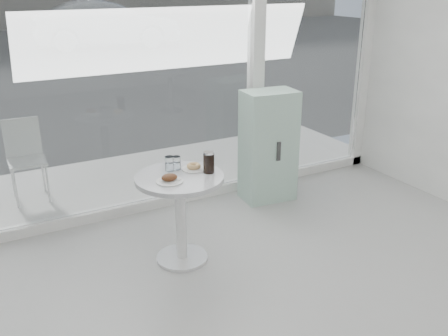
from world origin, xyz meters
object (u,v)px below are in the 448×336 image
water_tumbler_a (170,165)px  water_tumbler_b (176,164)px  mint_cabinet (268,146)px  plate_donut (194,167)px  car_silver (106,24)px  main_table (180,201)px  patio_chair (25,154)px  plate_fritter (170,179)px  cola_glass (209,163)px

water_tumbler_a → water_tumbler_b: size_ratio=1.08×
mint_cabinet → plate_donut: mint_cabinet is taller
mint_cabinet → water_tumbler_b: mint_cabinet is taller
car_silver → water_tumbler_a: car_silver is taller
main_table → water_tumbler_a: size_ratio=6.26×
water_tumbler_a → water_tumbler_b: water_tumbler_a is taller
patio_chair → mint_cabinet: bearing=-25.0°
plate_fritter → water_tumbler_b: size_ratio=1.86×
water_tumbler_a → water_tumbler_b: bearing=-0.6°
car_silver → plate_donut: size_ratio=23.88×
plate_fritter → water_tumbler_b: 0.27m
plate_fritter → water_tumbler_b: bearing=55.3°
mint_cabinet → plate_fritter: (-1.46, -0.81, 0.20)m
main_table → mint_cabinet: mint_cabinet is taller
patio_chair → cola_glass: (1.18, -1.92, 0.32)m
main_table → plate_donut: 0.30m
water_tumbler_b → cola_glass: cola_glass is taller
car_silver → water_tumbler_b: 14.00m
plate_donut → plate_fritter: bearing=-151.3°
patio_chair → car_silver: 12.63m
plate_fritter → plate_donut: (0.28, 0.15, -0.01)m
patio_chair → water_tumbler_b: size_ratio=7.48×
car_silver → water_tumbler_b: bearing=173.3°
water_tumbler_b → cola_glass: bearing=-42.7°
patio_chair → water_tumbler_b: 2.01m
main_table → patio_chair: bearing=116.4°
main_table → water_tumbler_b: water_tumbler_b is taller
cola_glass → mint_cabinet: bearing=35.1°
mint_cabinet → cola_glass: (-1.10, -0.78, 0.26)m
plate_donut → water_tumbler_b: size_ratio=1.75×
plate_donut → mint_cabinet: bearing=29.1°
plate_fritter → water_tumbler_b: water_tumbler_b is taller
main_table → plate_fritter: 0.28m
car_silver → plate_donut: (-3.25, -13.65, 0.01)m
water_tumbler_b → plate_fritter: bearing=-124.7°
main_table → patio_chair: size_ratio=0.91×
water_tumbler_b → cola_glass: (0.20, -0.19, 0.03)m
water_tumbler_a → car_silver: bearing=75.8°
car_silver → water_tumbler_a: 14.01m
plate_fritter → water_tumbler_a: water_tumbler_a is taller
water_tumbler_b → car_silver: bearing=76.0°
main_table → water_tumbler_a: bearing=98.6°
main_table → mint_cabinet: size_ratio=0.65×
main_table → car_silver: 14.15m
plate_donut → cola_glass: (0.08, -0.12, 0.07)m
cola_glass → water_tumbler_b: bearing=137.3°
car_silver → cola_glass: car_silver is taller
car_silver → water_tumbler_a: bearing=173.1°
water_tumbler_a → mint_cabinet: bearing=23.2°
patio_chair → cola_glass: size_ratio=4.84×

